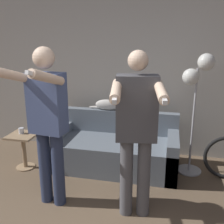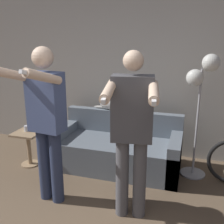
% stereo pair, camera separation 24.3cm
% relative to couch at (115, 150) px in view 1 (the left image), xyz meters
% --- Properties ---
extents(wall_back, '(10.00, 0.05, 2.60)m').
position_rel_couch_xyz_m(wall_back, '(-0.04, 0.66, 1.03)').
color(wall_back, '#B7B2A8').
rests_on(wall_back, ground_plane).
extents(couch, '(1.85, 0.86, 0.79)m').
position_rel_couch_xyz_m(couch, '(0.00, 0.00, 0.00)').
color(couch, slate).
rests_on(couch, ground_plane).
extents(person_left, '(0.52, 0.70, 1.81)m').
position_rel_couch_xyz_m(person_left, '(-0.53, -1.07, 0.78)').
color(person_left, '#2D3856').
rests_on(person_left, ground_plane).
extents(person_right, '(0.56, 0.73, 1.78)m').
position_rel_couch_xyz_m(person_right, '(0.45, -1.07, 0.76)').
color(person_right, '#56565B').
rests_on(person_right, ground_plane).
extents(cat, '(0.53, 0.14, 0.20)m').
position_rel_couch_xyz_m(cat, '(-0.17, 0.32, 0.62)').
color(cat, silver).
rests_on(cat, couch).
extents(floor_lamp, '(0.41, 0.35, 1.70)m').
position_rel_couch_xyz_m(floor_lamp, '(1.11, 0.09, 1.04)').
color(floor_lamp, '#B2B2B7').
rests_on(floor_lamp, ground_plane).
extents(side_table, '(0.39, 0.39, 0.53)m').
position_rel_couch_xyz_m(side_table, '(-1.31, -0.35, 0.11)').
color(side_table, '#A38460').
rests_on(side_table, ground_plane).
extents(cup, '(0.07, 0.07, 0.09)m').
position_rel_couch_xyz_m(cup, '(-1.34, -0.32, 0.31)').
color(cup, silver).
rests_on(cup, side_table).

